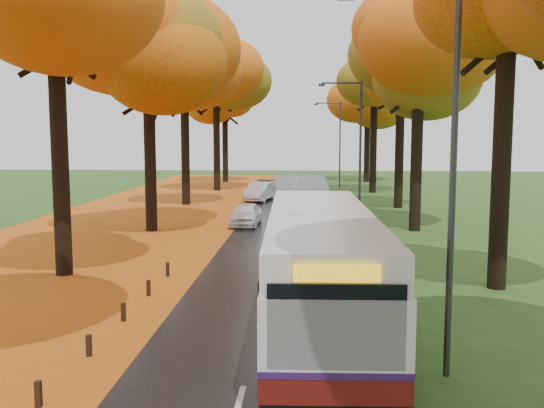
# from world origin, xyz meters

# --- Properties ---
(road) EXTENTS (6.50, 90.00, 0.04)m
(road) POSITION_xyz_m (0.00, 25.00, 0.02)
(road) COLOR black
(road) RESTS_ON ground
(centre_line) EXTENTS (0.12, 90.00, 0.01)m
(centre_line) POSITION_xyz_m (0.00, 25.00, 0.04)
(centre_line) COLOR silver
(centre_line) RESTS_ON road
(leaf_verge) EXTENTS (12.00, 90.00, 0.02)m
(leaf_verge) POSITION_xyz_m (-9.00, 25.00, 0.01)
(leaf_verge) COLOR #97280D
(leaf_verge) RESTS_ON ground
(leaf_drift) EXTENTS (0.90, 90.00, 0.01)m
(leaf_drift) POSITION_xyz_m (-3.05, 25.00, 0.04)
(leaf_drift) COLOR #C87814
(leaf_drift) RESTS_ON road
(trees_left) EXTENTS (9.20, 74.00, 13.88)m
(trees_left) POSITION_xyz_m (-7.18, 27.06, 9.53)
(trees_left) COLOR black
(trees_left) RESTS_ON ground
(trees_right) EXTENTS (9.30, 74.20, 13.96)m
(trees_right) POSITION_xyz_m (7.19, 26.91, 9.69)
(trees_right) COLOR black
(trees_right) RESTS_ON ground
(streetlamp_near) EXTENTS (2.45, 0.18, 8.00)m
(streetlamp_near) POSITION_xyz_m (3.95, 8.00, 4.71)
(streetlamp_near) COLOR #333538
(streetlamp_near) RESTS_ON ground
(streetlamp_mid) EXTENTS (2.45, 0.18, 8.00)m
(streetlamp_mid) POSITION_xyz_m (3.95, 30.00, 4.71)
(streetlamp_mid) COLOR #333538
(streetlamp_mid) RESTS_ON ground
(streetlamp_far) EXTENTS (2.45, 0.18, 8.00)m
(streetlamp_far) POSITION_xyz_m (3.95, 52.00, 4.71)
(streetlamp_far) COLOR #333538
(streetlamp_far) RESTS_ON ground
(bus) EXTENTS (2.96, 11.62, 3.04)m
(bus) POSITION_xyz_m (1.59, 11.04, 1.63)
(bus) COLOR #57130D
(bus) RESTS_ON road
(car_white) EXTENTS (1.69, 3.76, 1.25)m
(car_white) POSITION_xyz_m (-2.13, 28.45, 0.67)
(car_white) COLOR white
(car_white) RESTS_ON road
(car_silver) EXTENTS (2.32, 4.46, 1.40)m
(car_silver) POSITION_xyz_m (-2.35, 40.87, 0.74)
(car_silver) COLOR #B0B2B9
(car_silver) RESTS_ON road
(car_dark) EXTENTS (1.99, 4.38, 1.24)m
(car_dark) POSITION_xyz_m (-2.35, 44.25, 0.66)
(car_dark) COLOR black
(car_dark) RESTS_ON road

